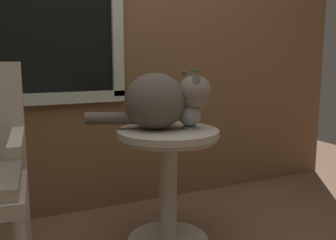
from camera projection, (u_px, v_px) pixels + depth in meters
name	position (u px, v px, depth m)	size (l,w,h in m)	color
back_wall	(81.00, 6.00, 2.29)	(4.00, 0.07, 2.60)	brown
wicker_side_table	(168.00, 168.00, 1.97)	(0.53, 0.53, 0.62)	#B2A893
cat	(160.00, 100.00, 1.93)	(0.61, 0.39, 0.30)	brown
pewter_vase_with_ivy	(190.00, 111.00, 1.95)	(0.12, 0.14, 0.30)	gray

